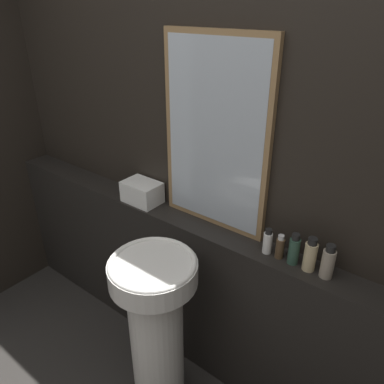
{
  "coord_description": "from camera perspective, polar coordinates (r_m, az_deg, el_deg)",
  "views": [
    {
      "loc": [
        0.92,
        0.17,
        1.92
      ],
      "look_at": [
        -0.0,
        1.37,
        1.14
      ],
      "focal_mm": 35.0,
      "sensor_mm": 36.0,
      "label": 1
    }
  ],
  "objects": [
    {
      "name": "wall_back",
      "position": [
        1.81,
        4.01,
        5.35
      ],
      "size": [
        8.0,
        0.06,
        2.5
      ],
      "color": "black",
      "rests_on": "ground_plane"
    },
    {
      "name": "vanity_counter",
      "position": [
        2.16,
        1.54,
        -15.55
      ],
      "size": [
        2.96,
        0.17,
        0.91
      ],
      "color": "black",
      "rests_on": "ground_plane"
    },
    {
      "name": "pedestal_sink",
      "position": [
        1.91,
        -5.57,
        -19.8
      ],
      "size": [
        0.4,
        0.4,
        0.92
      ],
      "color": "silver",
      "rests_on": "ground_plane"
    },
    {
      "name": "mirror",
      "position": [
        1.72,
        3.51,
        8.42
      ],
      "size": [
        0.56,
        0.03,
        0.91
      ],
      "color": "#937047",
      "rests_on": "vanity_counter"
    },
    {
      "name": "towel_stack",
      "position": [
        2.09,
        -7.61,
        -0.02
      ],
      "size": [
        0.21,
        0.14,
        0.12
      ],
      "color": "white",
      "rests_on": "vanity_counter"
    },
    {
      "name": "shampoo_bottle",
      "position": [
        1.7,
        11.44,
        -7.45
      ],
      "size": [
        0.04,
        0.04,
        0.12
      ],
      "color": "white",
      "rests_on": "vanity_counter"
    },
    {
      "name": "conditioner_bottle",
      "position": [
        1.68,
        13.26,
        -8.2
      ],
      "size": [
        0.04,
        0.04,
        0.11
      ],
      "color": "#4C3823",
      "rests_on": "vanity_counter"
    },
    {
      "name": "lotion_bottle",
      "position": [
        1.65,
        15.28,
        -8.49
      ],
      "size": [
        0.05,
        0.05,
        0.15
      ],
      "color": "#2D4C3D",
      "rests_on": "vanity_counter"
    },
    {
      "name": "body_wash_bottle",
      "position": [
        1.63,
        17.57,
        -9.17
      ],
      "size": [
        0.05,
        0.05,
        0.15
      ],
      "color": "#C6B284",
      "rests_on": "vanity_counter"
    },
    {
      "name": "hand_soap_bottle",
      "position": [
        1.62,
        20.01,
        -10.04
      ],
      "size": [
        0.05,
        0.05,
        0.15
      ],
      "color": "gray",
      "rests_on": "vanity_counter"
    }
  ]
}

